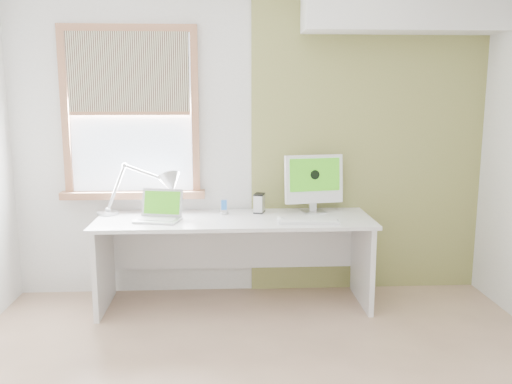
{
  "coord_description": "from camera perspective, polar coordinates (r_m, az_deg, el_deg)",
  "views": [
    {
      "loc": [
        -0.21,
        -2.82,
        1.7
      ],
      "look_at": [
        0.0,
        1.05,
        1.0
      ],
      "focal_mm": 37.85,
      "sensor_mm": 36.0,
      "label": 1
    }
  ],
  "objects": [
    {
      "name": "room",
      "position": [
        2.86,
        1.16,
        2.17
      ],
      "size": [
        4.04,
        3.54,
        2.64
      ],
      "color": "#A48167",
      "rests_on": "ground"
    },
    {
      "name": "accent_wall",
      "position": [
        4.74,
        11.75,
        5.18
      ],
      "size": [
        2.0,
        0.02,
        2.6
      ],
      "primitive_type": "cube",
      "color": "olive",
      "rests_on": "room"
    },
    {
      "name": "soffit",
      "position": [
        4.67,
        15.33,
        18.52
      ],
      "size": [
        1.6,
        0.4,
        0.42
      ],
      "primitive_type": "cube",
      "color": "white",
      "rests_on": "room"
    },
    {
      "name": "window",
      "position": [
        4.61,
        -13.12,
        8.04
      ],
      "size": [
        1.2,
        0.14,
        1.42
      ],
      "color": "#9C6141",
      "rests_on": "room"
    },
    {
      "name": "desk",
      "position": [
        4.42,
        -2.3,
        -5.05
      ],
      "size": [
        2.2,
        0.7,
        0.73
      ],
      "color": "silver",
      "rests_on": "room"
    },
    {
      "name": "desk_lamp",
      "position": [
        4.5,
        -10.24,
        0.51
      ],
      "size": [
        0.76,
        0.31,
        0.43
      ],
      "color": "silver",
      "rests_on": "desk"
    },
    {
      "name": "laptop",
      "position": [
        4.31,
        -10.16,
        -2.15
      ],
      "size": [
        0.38,
        0.34,
        0.23
      ],
      "color": "silver",
      "rests_on": "desk"
    },
    {
      "name": "phone_dock",
      "position": [
        4.45,
        -3.41,
        -1.87
      ],
      "size": [
        0.08,
        0.08,
        0.13
      ],
      "color": "silver",
      "rests_on": "desk"
    },
    {
      "name": "external_drive",
      "position": [
        4.5,
        0.35,
        -1.18
      ],
      "size": [
        0.11,
        0.14,
        0.16
      ],
      "color": "silver",
      "rests_on": "desk"
    },
    {
      "name": "imac",
      "position": [
        4.51,
        6.12,
        1.24
      ],
      "size": [
        0.5,
        0.2,
        0.48
      ],
      "color": "silver",
      "rests_on": "desk"
    },
    {
      "name": "keyboard",
      "position": [
        4.16,
        5.6,
        -3.14
      ],
      "size": [
        0.48,
        0.17,
        0.02
      ],
      "color": "white",
      "rests_on": "desk"
    },
    {
      "name": "mouse",
      "position": [
        4.22,
        2.64,
        -2.86
      ],
      "size": [
        0.08,
        0.11,
        0.03
      ],
      "primitive_type": "ellipsoid",
      "rotation": [
        0.0,
        0.0,
        0.29
      ],
      "color": "white",
      "rests_on": "desk"
    }
  ]
}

